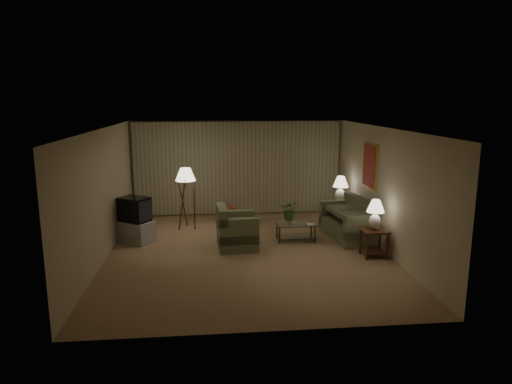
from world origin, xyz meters
TOP-DOWN VIEW (x-y plane):
  - ground at (0.00, 0.00)m, footprint 7.00×7.00m
  - room_shell at (0.02, 1.51)m, footprint 6.04×7.02m
  - sofa at (2.50, 0.80)m, footprint 1.90×1.25m
  - armchair at (-0.20, 0.33)m, footprint 1.01×0.97m
  - side_table_near at (2.65, -0.55)m, footprint 0.53×0.53m
  - side_table_far at (2.65, 2.05)m, footprint 0.53×0.45m
  - table_lamp_near at (2.65, -0.55)m, footprint 0.37×0.37m
  - table_lamp_far at (2.65, 2.05)m, footprint 0.40×0.40m
  - coffee_table at (1.21, 0.70)m, footprint 0.97×0.53m
  - tv_cabinet at (-2.55, 1.01)m, footprint 1.31×1.29m
  - crt_tv at (-2.55, 1.01)m, footprint 1.11×1.09m
  - floor_lamp at (-1.40, 2.01)m, footprint 0.51×0.51m
  - ottoman at (-0.36, 2.65)m, footprint 0.63×0.63m
  - vase at (1.06, 0.70)m, footprint 0.17×0.17m
  - flowers at (1.06, 0.70)m, footprint 0.50×0.47m
  - book at (1.46, 0.60)m, footprint 0.17×0.22m

SIDE VIEW (x-z plane):
  - ground at x=0.00m, z-range 0.00..0.00m
  - ottoman at x=-0.36m, z-range 0.00..0.39m
  - tv_cabinet at x=-2.55m, z-range 0.00..0.50m
  - coffee_table at x=1.21m, z-range 0.07..0.48m
  - sofa at x=2.50m, z-range 0.00..0.75m
  - armchair at x=-0.20m, z-range 0.00..0.77m
  - side_table_far at x=2.65m, z-range 0.10..0.70m
  - side_table_near at x=2.65m, z-range 0.11..0.71m
  - book at x=1.46m, z-range 0.41..0.43m
  - vase at x=1.06m, z-range 0.41..0.56m
  - crt_tv at x=-2.55m, z-range 0.50..1.07m
  - flowers at x=1.06m, z-range 0.56..1.02m
  - floor_lamp at x=-1.40m, z-range 0.04..1.62m
  - table_lamp_near at x=2.65m, z-range 0.66..1.30m
  - table_lamp_far at x=2.65m, z-range 0.66..1.36m
  - room_shell at x=0.02m, z-range 0.39..3.11m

